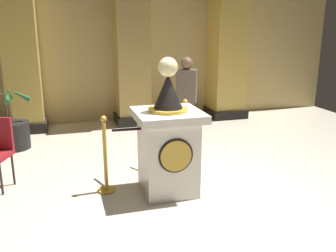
# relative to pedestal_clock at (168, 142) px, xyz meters

# --- Properties ---
(ground_plane) EXTENTS (10.19, 10.19, 0.00)m
(ground_plane) POSITION_rel_pedestal_clock_xyz_m (0.24, -0.21, -0.68)
(ground_plane) COLOR beige
(back_wall) EXTENTS (10.19, 0.16, 3.65)m
(back_wall) POSITION_rel_pedestal_clock_xyz_m (0.24, 4.12, 1.14)
(back_wall) COLOR tan
(back_wall) RESTS_ON ground_plane
(pedestal_clock) EXTENTS (0.84, 0.84, 1.78)m
(pedestal_clock) POSITION_rel_pedestal_clock_xyz_m (0.00, 0.00, 0.00)
(pedestal_clock) COLOR silver
(pedestal_clock) RESTS_ON ground_plane
(stanchion_near) EXTENTS (0.24, 0.24, 1.06)m
(stanchion_near) POSITION_rel_pedestal_clock_xyz_m (0.51, 0.85, -0.31)
(stanchion_near) COLOR gold
(stanchion_near) RESTS_ON ground_plane
(stanchion_far) EXTENTS (0.24, 0.24, 1.04)m
(stanchion_far) POSITION_rel_pedestal_clock_xyz_m (-0.79, 0.23, -0.32)
(stanchion_far) COLOR gold
(stanchion_far) RESTS_ON ground_plane
(velvet_rope) EXTENTS (1.00, 0.98, 0.22)m
(velvet_rope) POSITION_rel_pedestal_clock_xyz_m (-0.14, 0.54, 0.10)
(velvet_rope) COLOR black
(column_left) EXTENTS (0.81, 0.81, 3.50)m
(column_left) POSITION_rel_pedestal_clock_xyz_m (-2.02, 3.69, 1.05)
(column_left) COLOR black
(column_left) RESTS_ON ground_plane
(column_right) EXTENTS (0.89, 0.89, 3.50)m
(column_right) POSITION_rel_pedestal_clock_xyz_m (2.49, 3.69, 1.05)
(column_right) COLOR black
(column_right) RESTS_ON ground_plane
(column_centre_rear) EXTENTS (0.84, 0.84, 3.50)m
(column_centre_rear) POSITION_rel_pedestal_clock_xyz_m (0.24, 3.69, 1.05)
(column_centre_rear) COLOR black
(column_centre_rear) RESTS_ON ground_plane
(potted_palm_left) EXTENTS (0.75, 0.74, 1.11)m
(potted_palm_left) POSITION_rel_pedestal_clock_xyz_m (-2.18, 2.48, -0.38)
(potted_palm_left) COLOR black
(potted_palm_left) RESTS_ON ground_plane
(bystander_guest) EXTENTS (0.42, 0.36, 1.60)m
(bystander_guest) POSITION_rel_pedestal_clock_xyz_m (0.89, 1.89, 0.16)
(bystander_guest) COLOR brown
(bystander_guest) RESTS_ON ground_plane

